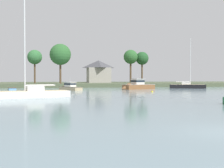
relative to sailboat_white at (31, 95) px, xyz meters
name	(u,v)px	position (x,y,z in m)	size (l,w,h in m)	color
far_shore_bank	(80,84)	(11.26, 57.23, 0.26)	(183.99, 42.97, 1.08)	#4C563D
sailboat_white	(31,95)	(0.00, 0.00, 0.00)	(10.24, 5.08, 13.54)	white
dinghy_skyblue	(12,89)	(-6.33, 25.91, -0.12)	(2.37, 3.86, 0.65)	#669ECC
cruiser_sand	(69,88)	(5.80, 21.21, 0.14)	(5.20, 6.66, 3.38)	tan
cruiser_wood	(136,87)	(21.25, 23.14, 0.24)	(9.06, 5.49, 4.44)	brown
sailboat_black	(187,87)	(35.73, 26.02, 0.00)	(9.01, 5.48, 13.36)	black
mooring_buoy_white	(21,92)	(-2.92, 12.62, -0.19)	(0.52, 0.52, 0.57)	white
mooring_buoy_yellow	(152,92)	(20.48, 10.14, -0.22)	(0.36, 0.36, 0.41)	yellow
shore_tree_far_right	(131,57)	(29.08, 55.34, 9.74)	(4.99, 4.99, 11.57)	brown
shore_tree_far_left	(60,55)	(4.38, 40.51, 8.94)	(5.95, 5.95, 11.17)	brown
shore_tree_inland_b	(142,59)	(33.61, 56.23, 9.37)	(4.67, 4.67, 11.02)	brown
shore_tree_right_mid	(35,57)	(-2.91, 44.86, 8.38)	(4.22, 4.22, 9.78)	brown
cottage_hillside	(99,71)	(17.27, 53.40, 4.70)	(7.93, 8.28, 7.53)	#9E998E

